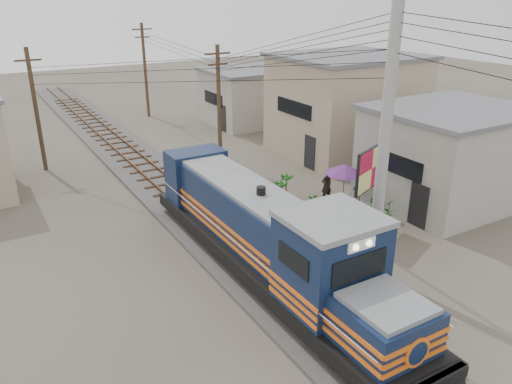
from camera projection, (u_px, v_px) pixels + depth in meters
ground at (286, 293)px, 17.38m from camera, size 120.00×120.00×0.00m
ballast at (177, 197)px, 25.34m from camera, size 3.60×70.00×0.16m
track at (177, 193)px, 25.27m from camera, size 1.15×70.00×0.12m
locomotive at (269, 238)px, 17.70m from camera, size 2.75×14.95×3.71m
utility_pole_main at (384, 144)px, 16.76m from camera, size 0.40×0.40×10.00m
wooden_pole_mid at (219, 103)px, 29.31m from camera, size 1.60×0.24×7.00m
wooden_pole_far at (145, 69)px, 40.55m from camera, size 1.60×0.24×7.50m
wooden_pole_left at (36, 108)px, 28.03m from camera, size 1.60×0.24×7.00m
power_lines at (177, 47)px, 21.27m from camera, size 9.65×19.00×3.30m
shophouse_front at (449, 155)px, 24.31m from camera, size 7.35×6.30×4.70m
shophouse_mid at (346, 104)px, 31.69m from camera, size 8.40×7.35×6.20m
shophouse_back at (248, 96)px, 39.35m from camera, size 6.30×6.30×4.20m
billboard at (371, 170)px, 20.69m from camera, size 2.36×1.08×3.87m
market_umbrella at (345, 169)px, 23.79m from camera, size 2.20×2.20×2.15m
vendor at (326, 185)px, 24.76m from camera, size 0.61×0.41×1.64m
plant_nursery at (349, 213)px, 22.66m from camera, size 3.38×2.97×1.07m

